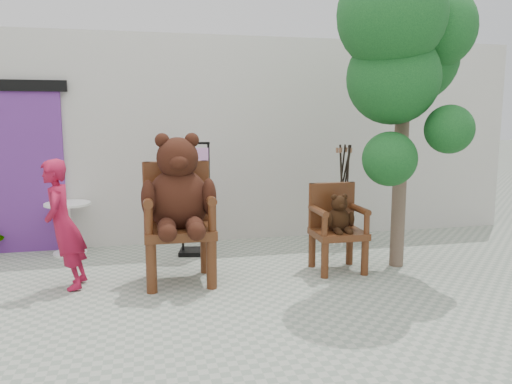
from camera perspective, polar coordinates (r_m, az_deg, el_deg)
ground_plane at (r=5.19m, az=3.05°, el=-12.23°), size 60.00×60.00×0.00m
back_wall at (r=7.88m, az=-3.03°, el=6.09°), size 9.00×1.00×3.00m
doorway at (r=7.46m, az=-25.64°, el=2.54°), size 1.40×0.11×2.33m
chair_big at (r=5.56m, az=-8.86°, el=-0.84°), size 0.81×0.88×1.67m
chair_small at (r=6.08m, az=9.23°, el=-3.34°), size 0.60×0.55×1.04m
person at (r=5.72m, az=-21.16°, el=-3.54°), size 0.35×0.52×1.40m
cafe_table at (r=7.17m, az=-20.63°, el=-3.24°), size 0.60×0.60×0.70m
display_stand at (r=6.73m, az=-6.89°, el=-2.24°), size 0.51×0.43×1.51m
stool_bucket at (r=7.27m, az=9.99°, el=-1.04°), size 0.32×0.32×1.45m
tree at (r=6.20m, az=17.13°, el=15.89°), size 1.82×1.84×3.48m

